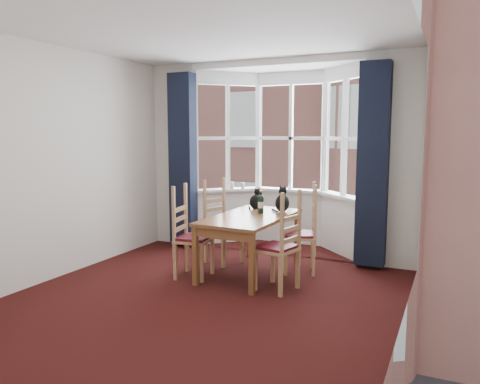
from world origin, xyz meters
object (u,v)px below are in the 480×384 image
Objects in this scene: chair_left_near at (187,239)px; candle_tall at (232,185)px; dining_table at (250,222)px; chair_right_far at (307,236)px; candle_short at (243,186)px; cat_right at (282,202)px; wine_bottle at (261,203)px; cat_left at (256,200)px; chair_left_far at (219,228)px; chair_right_near at (284,250)px.

candle_tall is at bearing 98.57° from chair_left_near.
chair_right_far reaches higher than dining_table.
cat_right is at bearing -43.49° from candle_short.
candle_tall is at bearing 123.83° from dining_table.
cat_right reaches higher than chair_left_near.
chair_left_near is at bearing -136.41° from wine_bottle.
wine_bottle is at bearing -57.27° from cat_left.
chair_left_near is 1.17m from cat_left.
wine_bottle is at bearing -7.93° from chair_left_far.
chair_left_near is 1.00× the size of chair_right_near.
dining_table is 0.30m from wine_bottle.
candle_short reaches higher than chair_right_near.
chair_right_far is 8.12× the size of candle_tall.
chair_right_near is 0.79m from chair_right_far.
cat_right is (-0.35, 0.93, 0.40)m from chair_right_near.
dining_table is at bearing -118.77° from cat_right.
chair_right_far is 2.66× the size of cat_right.
chair_right_near is 1.31m from cat_left.
candle_short is at bearing 9.54° from candle_tall.
dining_table is 0.74m from chair_right_far.
cat_right reaches higher than wine_bottle.
chair_right_near is (0.61, -0.47, -0.18)m from dining_table.
chair_right_far is at bearing 31.24° from chair_left_near.
cat_right is at bearing 61.23° from dining_table.
cat_right is at bearing 50.70° from wine_bottle.
candle_tall is at bearing 129.90° from wine_bottle.
cat_right reaches higher than chair_left_far.
wine_bottle is at bearing 129.30° from chair_right_near.
cat_left is 0.85× the size of cat_right.
chair_right_near and chair_right_far have the same top height.
chair_left_far is 1.43m from chair_right_near.
candle_tall is (-1.18, 0.92, 0.06)m from cat_right.
cat_left is 2.75× the size of candle_short.
candle_tall is (-0.98, 1.17, 0.06)m from wine_bottle.
wine_bottle is (-0.20, -0.25, -0.00)m from cat_right.
chair_right_near is at bearing -37.49° from dining_table.
candle_short is (-0.15, 1.11, 0.45)m from chair_left_far.
candle_tall is (-0.93, 1.39, 0.27)m from dining_table.
chair_right_far is (0.03, 0.79, 0.00)m from chair_right_near.
chair_right_far is 0.57m from cat_right.
cat_right is 1.39m from candle_short.
wine_bottle is at bearing -129.30° from cat_right.
candle_tall is (-0.28, 1.84, 0.45)m from chair_left_near.
wine_bottle reaches higher than chair_right_near.
candle_short is (0.18, 0.03, -0.00)m from candle_tall.
chair_right_near is at bearing -32.55° from chair_left_far.
cat_right is (0.25, 0.46, 0.21)m from dining_table.
candle_tall is (-0.78, 0.85, 0.08)m from cat_left.
chair_left_near is at bearing -81.43° from candle_tall.
chair_right_near is 3.13× the size of wine_bottle.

